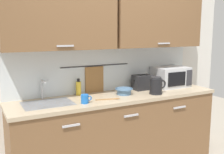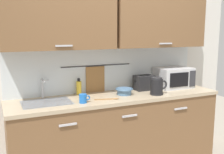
{
  "view_description": "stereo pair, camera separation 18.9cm",
  "coord_description": "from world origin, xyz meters",
  "px_view_note": "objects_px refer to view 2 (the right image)",
  "views": [
    {
      "loc": [
        -1.5,
        -2.42,
        1.65
      ],
      "look_at": [
        -0.06,
        0.33,
        1.12
      ],
      "focal_mm": 43.19,
      "sensor_mm": 36.0,
      "label": 1
    },
    {
      "loc": [
        -1.33,
        -2.5,
        1.65
      ],
      "look_at": [
        -0.06,
        0.33,
        1.12
      ],
      "focal_mm": 43.19,
      "sensor_mm": 36.0,
      "label": 2
    }
  ],
  "objects_px": {
    "mixing_bowl": "(124,91)",
    "wooden_spoon": "(110,99)",
    "microwave": "(173,78)",
    "electric_kettle": "(157,86)",
    "dish_soap_bottle": "(79,87)",
    "toaster": "(144,83)",
    "mug_near_sink": "(83,98)"
  },
  "relations": [
    {
      "from": "mug_near_sink",
      "to": "toaster",
      "type": "bearing_deg",
      "value": 17.58
    },
    {
      "from": "electric_kettle",
      "to": "dish_soap_bottle",
      "type": "height_order",
      "value": "electric_kettle"
    },
    {
      "from": "dish_soap_bottle",
      "to": "wooden_spoon",
      "type": "xyz_separation_m",
      "value": [
        0.24,
        -0.37,
        -0.08
      ]
    },
    {
      "from": "electric_kettle",
      "to": "dish_soap_bottle",
      "type": "xyz_separation_m",
      "value": [
        -0.85,
        0.38,
        -0.01
      ]
    },
    {
      "from": "mixing_bowl",
      "to": "toaster",
      "type": "relative_size",
      "value": 0.84
    },
    {
      "from": "dish_soap_bottle",
      "to": "toaster",
      "type": "xyz_separation_m",
      "value": [
        0.84,
        -0.1,
        0.01
      ]
    },
    {
      "from": "mug_near_sink",
      "to": "mixing_bowl",
      "type": "distance_m",
      "value": 0.59
    },
    {
      "from": "electric_kettle",
      "to": "mug_near_sink",
      "type": "relative_size",
      "value": 1.89
    },
    {
      "from": "mixing_bowl",
      "to": "wooden_spoon",
      "type": "distance_m",
      "value": 0.29
    },
    {
      "from": "electric_kettle",
      "to": "mixing_bowl",
      "type": "bearing_deg",
      "value": 156.7
    },
    {
      "from": "microwave",
      "to": "mixing_bowl",
      "type": "height_order",
      "value": "microwave"
    },
    {
      "from": "electric_kettle",
      "to": "mixing_bowl",
      "type": "xyz_separation_m",
      "value": [
        -0.36,
        0.15,
        -0.06
      ]
    },
    {
      "from": "dish_soap_bottle",
      "to": "mug_near_sink",
      "type": "xyz_separation_m",
      "value": [
        -0.07,
        -0.39,
        -0.04
      ]
    },
    {
      "from": "toaster",
      "to": "wooden_spoon",
      "type": "xyz_separation_m",
      "value": [
        -0.6,
        -0.27,
        -0.09
      ]
    },
    {
      "from": "microwave",
      "to": "dish_soap_bottle",
      "type": "bearing_deg",
      "value": 174.41
    },
    {
      "from": "wooden_spoon",
      "to": "mixing_bowl",
      "type": "bearing_deg",
      "value": 29.45
    },
    {
      "from": "electric_kettle",
      "to": "toaster",
      "type": "bearing_deg",
      "value": 91.74
    },
    {
      "from": "microwave",
      "to": "electric_kettle",
      "type": "bearing_deg",
      "value": -149.04
    },
    {
      "from": "microwave",
      "to": "mixing_bowl",
      "type": "bearing_deg",
      "value": -172.51
    },
    {
      "from": "mixing_bowl",
      "to": "electric_kettle",
      "type": "bearing_deg",
      "value": -23.3
    },
    {
      "from": "microwave",
      "to": "mug_near_sink",
      "type": "bearing_deg",
      "value": -169.07
    },
    {
      "from": "dish_soap_bottle",
      "to": "wooden_spoon",
      "type": "relative_size",
      "value": 0.72
    },
    {
      "from": "mixing_bowl",
      "to": "wooden_spoon",
      "type": "height_order",
      "value": "mixing_bowl"
    },
    {
      "from": "microwave",
      "to": "mug_near_sink",
      "type": "distance_m",
      "value": 1.38
    },
    {
      "from": "electric_kettle",
      "to": "microwave",
      "type": "bearing_deg",
      "value": 30.96
    },
    {
      "from": "mug_near_sink",
      "to": "microwave",
      "type": "bearing_deg",
      "value": 10.93
    },
    {
      "from": "microwave",
      "to": "electric_kettle",
      "type": "relative_size",
      "value": 2.03
    },
    {
      "from": "mixing_bowl",
      "to": "dish_soap_bottle",
      "type": "bearing_deg",
      "value": 154.98
    },
    {
      "from": "mug_near_sink",
      "to": "dish_soap_bottle",
      "type": "bearing_deg",
      "value": 79.16
    },
    {
      "from": "electric_kettle",
      "to": "mixing_bowl",
      "type": "relative_size",
      "value": 1.06
    },
    {
      "from": "mug_near_sink",
      "to": "mixing_bowl",
      "type": "relative_size",
      "value": 0.56
    },
    {
      "from": "mixing_bowl",
      "to": "mug_near_sink",
      "type": "bearing_deg",
      "value": -164.4
    }
  ]
}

